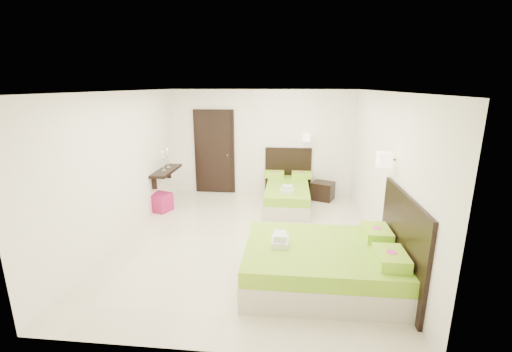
# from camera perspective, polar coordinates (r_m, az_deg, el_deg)

# --- Properties ---
(floor) EXTENTS (5.50, 5.50, 0.00)m
(floor) POSITION_cam_1_polar(r_m,az_deg,el_deg) (6.32, -1.19, -10.37)
(floor) COLOR beige
(floor) RESTS_ON ground
(bed_single) EXTENTS (1.15, 1.92, 1.58)m
(bed_single) POSITION_cam_1_polar(r_m,az_deg,el_deg) (7.93, 5.26, -2.80)
(bed_single) COLOR beige
(bed_single) RESTS_ON ground
(bed_double) EXTENTS (2.13, 1.81, 1.76)m
(bed_double) POSITION_cam_1_polar(r_m,az_deg,el_deg) (5.00, 11.89, -13.93)
(bed_double) COLOR beige
(bed_double) RESTS_ON ground
(nightstand) EXTENTS (0.62, 0.59, 0.43)m
(nightstand) POSITION_cam_1_polar(r_m,az_deg,el_deg) (8.44, 11.08, -2.45)
(nightstand) COLOR black
(nightstand) RESTS_ON ground
(ottoman) EXTENTS (0.51, 0.51, 0.40)m
(ottoman) POSITION_cam_1_polar(r_m,az_deg,el_deg) (7.85, -15.59, -4.22)
(ottoman) COLOR #931349
(ottoman) RESTS_ON ground
(door) EXTENTS (1.02, 0.15, 2.14)m
(door) POSITION_cam_1_polar(r_m,az_deg,el_deg) (8.74, -6.94, 3.95)
(door) COLOR black
(door) RESTS_ON ground
(console_shelf) EXTENTS (0.35, 1.20, 0.78)m
(console_shelf) POSITION_cam_1_polar(r_m,az_deg,el_deg) (8.01, -14.78, 0.83)
(console_shelf) COLOR black
(console_shelf) RESTS_ON ground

